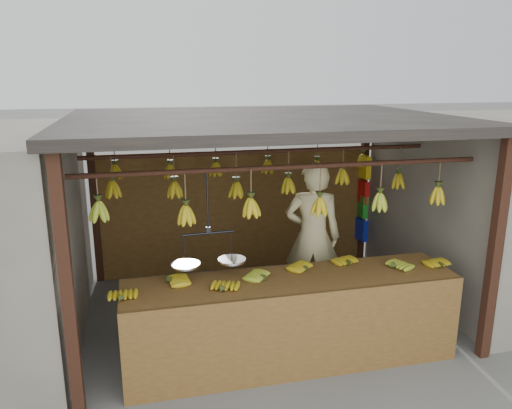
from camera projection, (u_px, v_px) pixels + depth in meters
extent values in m
plane|color=#5B5B57|center=(262.00, 312.00, 6.18)|extent=(80.00, 80.00, 0.00)
cube|color=black|center=(67.00, 292.00, 4.03)|extent=(0.10, 0.10, 2.30)
cube|color=black|center=(495.00, 252.00, 4.93)|extent=(0.10, 0.10, 2.30)
cube|color=black|center=(94.00, 202.00, 6.85)|extent=(0.10, 0.10, 2.30)
cube|color=black|center=(363.00, 187.00, 7.75)|extent=(0.10, 0.10, 2.30)
cube|color=black|center=(262.00, 121.00, 5.59)|extent=(4.30, 3.30, 0.10)
cylinder|color=black|center=(288.00, 167.00, 4.73)|extent=(4.00, 0.05, 0.05)
cylinder|color=black|center=(262.00, 152.00, 5.67)|extent=(4.00, 0.05, 0.05)
cylinder|color=black|center=(244.00, 141.00, 6.62)|extent=(4.00, 0.05, 0.05)
cube|color=brown|center=(237.00, 211.00, 7.36)|extent=(4.00, 0.06, 1.80)
cube|color=brown|center=(292.00, 282.00, 4.94)|extent=(3.32, 0.74, 0.08)
cube|color=brown|center=(303.00, 338.00, 4.69)|extent=(3.32, 0.04, 0.90)
cube|color=black|center=(133.00, 360.00, 4.40)|extent=(0.07, 0.07, 0.82)
cube|color=black|center=(446.00, 321.00, 5.10)|extent=(0.07, 0.07, 0.82)
cube|color=black|center=(133.00, 326.00, 5.00)|extent=(0.07, 0.07, 0.82)
cube|color=black|center=(413.00, 295.00, 5.70)|extent=(0.07, 0.07, 0.82)
ellipsoid|color=#B19612|center=(122.00, 299.00, 4.41)|extent=(0.18, 0.24, 0.06)
ellipsoid|color=#B19612|center=(170.00, 282.00, 4.77)|extent=(0.26, 0.20, 0.06)
ellipsoid|color=#B19612|center=(224.00, 289.00, 4.60)|extent=(0.25, 0.29, 0.06)
ellipsoid|color=#92A523|center=(265.00, 277.00, 4.88)|extent=(0.30, 0.29, 0.06)
ellipsoid|color=#B19612|center=(307.00, 269.00, 5.09)|extent=(0.29, 0.30, 0.06)
ellipsoid|color=#B19612|center=(350.00, 263.00, 5.24)|extent=(0.24, 0.28, 0.06)
ellipsoid|color=#92A523|center=(395.00, 267.00, 5.14)|extent=(0.29, 0.26, 0.06)
ellipsoid|color=#B19612|center=(442.00, 266.00, 5.17)|extent=(0.21, 0.26, 0.06)
ellipsoid|color=#92A523|center=(99.00, 211.00, 4.42)|extent=(0.16, 0.16, 0.28)
ellipsoid|color=#B19612|center=(186.00, 215.00, 4.63)|extent=(0.16, 0.16, 0.28)
ellipsoid|color=#B19612|center=(251.00, 208.00, 4.70)|extent=(0.16, 0.16, 0.28)
ellipsoid|color=#B19612|center=(319.00, 206.00, 4.93)|extent=(0.16, 0.16, 0.28)
ellipsoid|color=#92A523|center=(380.00, 202.00, 5.04)|extent=(0.16, 0.16, 0.28)
ellipsoid|color=#B19612|center=(437.00, 196.00, 5.22)|extent=(0.16, 0.16, 0.28)
ellipsoid|color=#B19612|center=(113.00, 189.00, 5.37)|extent=(0.16, 0.16, 0.28)
ellipsoid|color=#B19612|center=(175.00, 190.00, 5.51)|extent=(0.16, 0.16, 0.28)
ellipsoid|color=#B19612|center=(236.00, 190.00, 5.67)|extent=(0.16, 0.16, 0.28)
ellipsoid|color=#B19612|center=(288.00, 185.00, 5.83)|extent=(0.16, 0.16, 0.28)
ellipsoid|color=#B19612|center=(342.00, 177.00, 5.95)|extent=(0.16, 0.16, 0.28)
ellipsoid|color=#B19612|center=(398.00, 181.00, 6.13)|extent=(0.16, 0.16, 0.28)
ellipsoid|color=#B19612|center=(116.00, 172.00, 6.30)|extent=(0.16, 0.16, 0.28)
ellipsoid|color=#B19612|center=(170.00, 171.00, 6.48)|extent=(0.16, 0.16, 0.28)
ellipsoid|color=#B19612|center=(216.00, 169.00, 6.59)|extent=(0.16, 0.16, 0.28)
ellipsoid|color=#B19612|center=(268.00, 167.00, 6.80)|extent=(0.16, 0.16, 0.28)
ellipsoid|color=#B19612|center=(317.00, 167.00, 6.90)|extent=(0.16, 0.16, 0.28)
ellipsoid|color=#B19612|center=(362.00, 160.00, 7.08)|extent=(0.16, 0.16, 0.28)
cylinder|color=black|center=(207.00, 202.00, 4.64)|extent=(0.02, 0.02, 0.60)
cylinder|color=black|center=(208.00, 233.00, 4.71)|extent=(0.49, 0.05, 0.02)
cylinder|color=silver|center=(186.00, 265.00, 4.73)|extent=(0.26, 0.26, 0.02)
cylinder|color=silver|center=(232.00, 261.00, 4.85)|extent=(0.26, 0.26, 0.02)
imported|color=beige|center=(313.00, 237.00, 6.09)|extent=(0.78, 0.64, 1.86)
cube|color=yellow|center=(365.00, 167.00, 7.51)|extent=(0.08, 0.26, 0.34)
cube|color=red|center=(363.00, 192.00, 7.61)|extent=(0.08, 0.26, 0.34)
cube|color=#199926|center=(363.00, 206.00, 7.66)|extent=(0.08, 0.26, 0.34)
cube|color=#1426BF|center=(361.00, 229.00, 7.76)|extent=(0.08, 0.26, 0.34)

